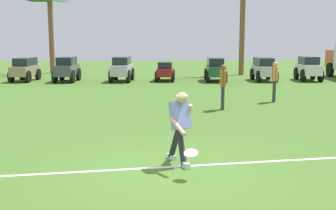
% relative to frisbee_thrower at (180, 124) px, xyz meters
% --- Properties ---
extents(ground_plane, '(80.00, 80.00, 0.00)m').
position_rel_frisbee_thrower_xyz_m(ground_plane, '(-0.22, -0.32, -0.80)').
color(ground_plane, '#406825').
extents(field_line_paint, '(24.71, 3.70, 0.01)m').
position_rel_frisbee_thrower_xyz_m(field_line_paint, '(-0.22, -0.19, -0.80)').
color(field_line_paint, white).
rests_on(field_line_paint, ground_plane).
extents(frisbee_thrower, '(0.50, 1.10, 1.43)m').
position_rel_frisbee_thrower_xyz_m(frisbee_thrower, '(0.00, 0.00, 0.00)').
color(frisbee_thrower, '#23232D').
rests_on(frisbee_thrower, ground_plane).
extents(frisbee_in_flight, '(0.31, 0.30, 0.11)m').
position_rel_frisbee_thrower_xyz_m(frisbee_in_flight, '(0.14, -0.86, -0.35)').
color(frisbee_in_flight, white).
extents(teammate_near_sideline, '(0.24, 0.50, 1.56)m').
position_rel_frisbee_thrower_xyz_m(teammate_near_sideline, '(1.89, 6.35, 0.14)').
color(teammate_near_sideline, '#33333D').
rests_on(teammate_near_sideline, ground_plane).
extents(teammate_midfield, '(0.31, 0.48, 1.56)m').
position_rel_frisbee_thrower_xyz_m(teammate_midfield, '(4.18, 8.06, 0.14)').
color(teammate_midfield, '#33333D').
rests_on(teammate_midfield, ground_plane).
extents(parked_car_slot_a, '(1.29, 2.46, 1.34)m').
position_rel_frisbee_thrower_xyz_m(parked_car_slot_a, '(-7.91, 16.68, -0.08)').
color(parked_car_slot_a, '#998466').
rests_on(parked_car_slot_a, ground_plane).
extents(parked_car_slot_b, '(1.25, 2.39, 1.40)m').
position_rel_frisbee_thrower_xyz_m(parked_car_slot_b, '(-5.42, 16.28, -0.06)').
color(parked_car_slot_b, '#474C51').
rests_on(parked_car_slot_b, ground_plane).
extents(parked_car_slot_c, '(1.35, 2.42, 1.40)m').
position_rel_frisbee_thrower_xyz_m(parked_car_slot_c, '(-2.29, 16.29, -0.06)').
color(parked_car_slot_c, '#B7BABF').
rests_on(parked_car_slot_c, ground_plane).
extents(parked_car_slot_d, '(1.24, 2.26, 1.10)m').
position_rel_frisbee_thrower_xyz_m(parked_car_slot_d, '(0.21, 16.50, -0.24)').
color(parked_car_slot_d, maroon).
rests_on(parked_car_slot_d, ground_plane).
extents(parked_car_slot_e, '(1.28, 2.45, 1.34)m').
position_rel_frisbee_thrower_xyz_m(parked_car_slot_e, '(3.09, 16.22, -0.08)').
color(parked_car_slot_e, '#235133').
rests_on(parked_car_slot_e, ground_plane).
extents(parked_car_slot_f, '(1.19, 2.42, 1.34)m').
position_rel_frisbee_thrower_xyz_m(parked_car_slot_f, '(5.94, 16.33, -0.08)').
color(parked_car_slot_f, '#B7BABF').
rests_on(parked_car_slot_f, ground_plane).
extents(parked_car_slot_g, '(1.36, 2.43, 1.40)m').
position_rel_frisbee_thrower_xyz_m(parked_car_slot_g, '(8.58, 16.34, -0.06)').
color(parked_car_slot_g, silver).
rests_on(parked_car_slot_g, ground_plane).
extents(palm_tree_far_left, '(3.10, 3.66, 5.40)m').
position_rel_frisbee_thrower_xyz_m(palm_tree_far_left, '(-7.66, 22.36, 2.51)').
color(palm_tree_far_left, brown).
rests_on(palm_tree_far_left, ground_plane).
extents(palm_tree_left_of_centre, '(3.48, 3.08, 7.19)m').
position_rel_frisbee_thrower_xyz_m(palm_tree_left_of_centre, '(5.49, 20.43, 3.26)').
color(palm_tree_left_of_centre, brown).
rests_on(palm_tree_left_of_centre, ground_plane).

